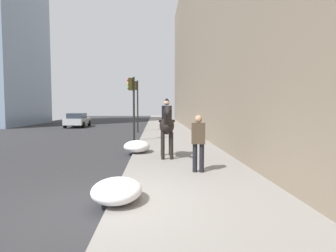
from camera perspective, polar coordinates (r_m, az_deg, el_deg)
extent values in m
cube|color=gray|center=(6.20, 7.41, -15.00)|extent=(120.00, 3.95, 0.12)
ellipsoid|color=black|center=(10.86, -0.25, 0.05)|extent=(1.50, 0.57, 0.66)
cylinder|color=black|center=(10.49, 0.72, -3.97)|extent=(0.13, 0.13, 1.02)
cylinder|color=black|center=(10.48, -1.03, -3.98)|extent=(0.13, 0.13, 1.02)
cylinder|color=black|center=(11.38, 0.47, -3.36)|extent=(0.13, 0.13, 1.02)
cylinder|color=black|center=(11.37, -1.14, -3.36)|extent=(0.13, 0.13, 1.02)
cylinder|color=black|center=(10.07, -0.09, 1.74)|extent=(0.63, 0.28, 0.68)
ellipsoid|color=black|center=(9.86, -0.04, 3.14)|extent=(0.63, 0.22, 0.49)
cylinder|color=black|center=(11.58, -0.38, -0.20)|extent=(0.28, 0.10, 0.55)
cube|color=black|center=(10.90, -0.26, 1.02)|extent=(0.44, 0.60, 0.08)
cube|color=black|center=(10.89, -0.26, 2.68)|extent=(0.28, 0.38, 0.55)
sphere|color=#D8AD8C|center=(10.89, -0.26, 4.76)|extent=(0.22, 0.22, 0.22)
cone|color=black|center=(10.89, -0.26, 5.39)|extent=(0.20, 0.20, 0.10)
cylinder|color=black|center=(8.52, 5.44, -6.40)|extent=(0.14, 0.14, 0.85)
cylinder|color=black|center=(8.51, 6.80, -6.42)|extent=(0.14, 0.14, 0.85)
cube|color=#3F3326|center=(8.42, 6.15, -1.48)|extent=(0.33, 0.44, 0.62)
sphere|color=tan|center=(8.39, 6.18, 1.45)|extent=(0.22, 0.22, 0.22)
cube|color=#B7BABF|center=(30.32, -17.73, 0.95)|extent=(4.54, 1.88, 0.60)
cube|color=#262D38|center=(30.04, -17.87, 1.99)|extent=(2.18, 1.60, 0.52)
cylinder|color=black|center=(31.90, -18.66, 0.52)|extent=(0.65, 0.24, 0.64)
cylinder|color=black|center=(31.51, -15.57, 0.55)|extent=(0.65, 0.24, 0.64)
cylinder|color=black|center=(29.22, -20.03, 0.21)|extent=(0.65, 0.24, 0.64)
cylinder|color=black|center=(28.79, -16.66, 0.23)|extent=(0.65, 0.24, 0.64)
cylinder|color=black|center=(16.30, -6.88, 3.18)|extent=(0.12, 0.12, 3.75)
cube|color=#2D280C|center=(16.36, -7.56, 8.36)|extent=(0.20, 0.24, 0.70)
sphere|color=red|center=(16.39, -8.02, 9.12)|extent=(0.14, 0.14, 0.14)
sphere|color=orange|center=(16.38, -8.01, 8.35)|extent=(0.14, 0.14, 0.14)
sphere|color=green|center=(16.36, -8.01, 7.58)|extent=(0.14, 0.14, 0.14)
cylinder|color=black|center=(22.93, -6.13, 3.89)|extent=(0.12, 0.12, 4.17)
cube|color=#2D280C|center=(23.00, -6.62, 8.09)|extent=(0.20, 0.24, 0.70)
sphere|color=red|center=(23.03, -6.95, 8.63)|extent=(0.14, 0.14, 0.14)
sphere|color=orange|center=(23.01, -6.94, 8.09)|extent=(0.14, 0.14, 0.14)
sphere|color=green|center=(23.00, -6.94, 7.54)|extent=(0.14, 0.14, 0.14)
ellipsoid|color=white|center=(6.04, -10.28, -12.63)|extent=(1.35, 1.04, 0.47)
ellipsoid|color=white|center=(12.24, -6.29, -4.09)|extent=(1.46, 1.12, 0.50)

